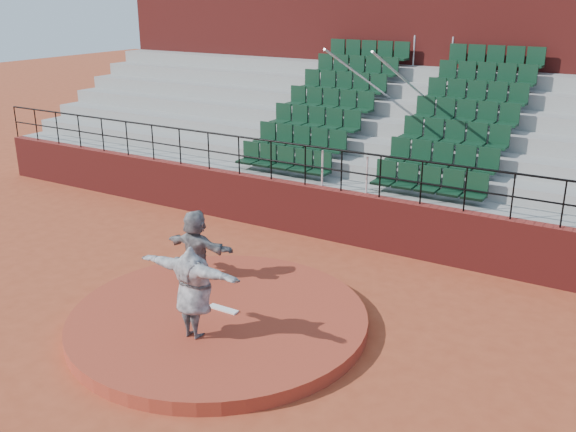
# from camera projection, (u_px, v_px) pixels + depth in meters

# --- Properties ---
(ground) EXTENTS (90.00, 90.00, 0.00)m
(ground) POSITION_uv_depth(u_px,v_px,m) (219.00, 325.00, 11.92)
(ground) COLOR #A34224
(ground) RESTS_ON ground
(pitchers_mound) EXTENTS (5.50, 5.50, 0.25)m
(pitchers_mound) POSITION_uv_depth(u_px,v_px,m) (219.00, 319.00, 11.88)
(pitchers_mound) COLOR #A13824
(pitchers_mound) RESTS_ON ground
(pitching_rubber) EXTENTS (0.60, 0.15, 0.03)m
(pitching_rubber) POSITION_uv_depth(u_px,v_px,m) (223.00, 309.00, 11.95)
(pitching_rubber) COLOR white
(pitching_rubber) RESTS_ON pitchers_mound
(boundary_wall) EXTENTS (24.00, 0.30, 1.30)m
(boundary_wall) POSITION_uv_depth(u_px,v_px,m) (340.00, 216.00, 15.75)
(boundary_wall) COLOR maroon
(boundary_wall) RESTS_ON ground
(wall_railing) EXTENTS (24.04, 0.05, 1.03)m
(wall_railing) POSITION_uv_depth(u_px,v_px,m) (342.00, 162.00, 15.30)
(wall_railing) COLOR black
(wall_railing) RESTS_ON boundary_wall
(seating_deck) EXTENTS (24.00, 5.97, 4.63)m
(seating_deck) POSITION_uv_depth(u_px,v_px,m) (398.00, 155.00, 18.45)
(seating_deck) COLOR gray
(seating_deck) RESTS_ON ground
(press_box_facade) EXTENTS (24.00, 3.00, 7.10)m
(press_box_facade) POSITION_uv_depth(u_px,v_px,m) (446.00, 67.00, 20.95)
(press_box_facade) COLOR maroon
(press_box_facade) RESTS_ON ground
(pitcher) EXTENTS (2.04, 0.56, 1.66)m
(pitcher) POSITION_uv_depth(u_px,v_px,m) (193.00, 292.00, 10.80)
(pitcher) COLOR black
(pitcher) RESTS_ON pitchers_mound
(fielder) EXTENTS (1.60, 0.56, 1.71)m
(fielder) POSITION_uv_depth(u_px,v_px,m) (196.00, 250.00, 13.14)
(fielder) COLOR black
(fielder) RESTS_ON ground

